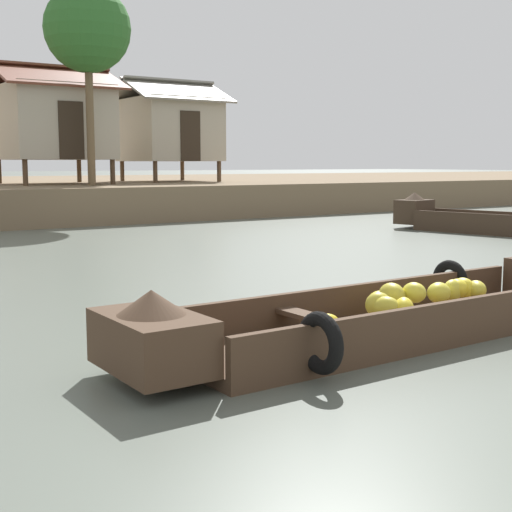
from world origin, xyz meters
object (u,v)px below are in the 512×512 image
at_px(stilt_house_right, 169,128).
at_px(stilt_house_mid_right, 53,121).
at_px(fishing_skiff_distant, 489,220).
at_px(palm_tree_near, 87,30).
at_px(banana_boat, 400,312).

bearing_deg(stilt_house_right, stilt_house_mid_right, -168.58).
bearing_deg(fishing_skiff_distant, stilt_house_right, 100.50).
distance_m(stilt_house_mid_right, stilt_house_right, 4.90).
distance_m(stilt_house_right, palm_tree_near, 6.17).
relative_size(stilt_house_mid_right, stilt_house_right, 1.05).
height_order(banana_boat, fishing_skiff_distant, fishing_skiff_distant).
distance_m(fishing_skiff_distant, stilt_house_right, 13.56).
height_order(fishing_skiff_distant, stilt_house_mid_right, stilt_house_mid_right).
xyz_separation_m(stilt_house_mid_right, palm_tree_near, (0.40, -2.39, 2.63)).
bearing_deg(palm_tree_near, banana_boat, -100.06).
bearing_deg(banana_boat, stilt_house_mid_right, 82.41).
bearing_deg(stilt_house_right, banana_boat, -110.36).
xyz_separation_m(banana_boat, fishing_skiff_distant, (9.72, 6.60, 0.09)).
relative_size(banana_boat, palm_tree_near, 1.03).
xyz_separation_m(fishing_skiff_distant, stilt_house_mid_right, (-7.22, 12.09, 2.81)).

